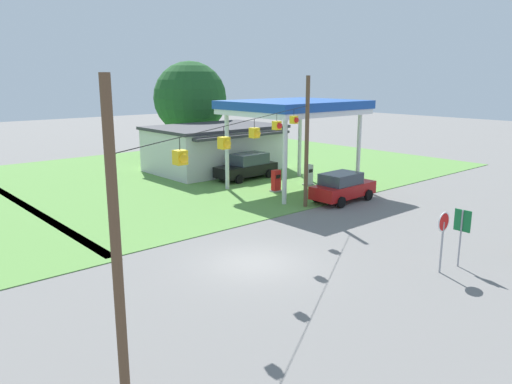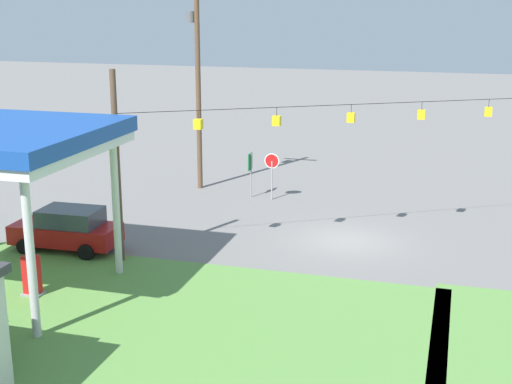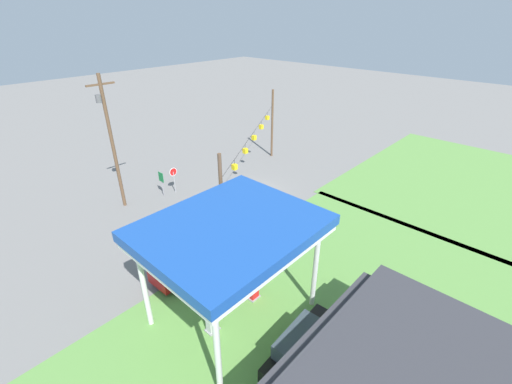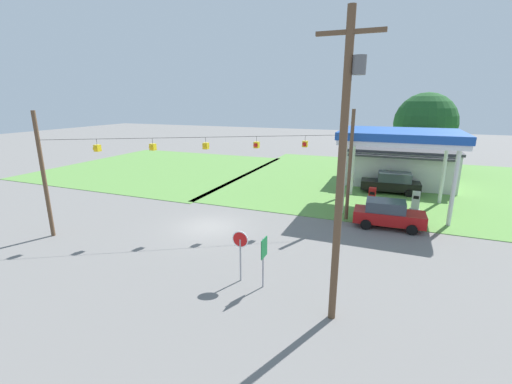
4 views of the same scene
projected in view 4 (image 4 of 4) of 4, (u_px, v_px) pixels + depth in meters
name	position (u px, v px, depth m)	size (l,w,h in m)	color
ground_plane	(209.00, 227.00, 23.09)	(160.00, 160.00, 0.00)	slate
grass_verge_station_corner	(415.00, 184.00, 34.77)	(36.00, 28.00, 0.04)	#5B8E42
grass_verge_opposite_corner	(161.00, 167.00, 43.17)	(24.00, 24.00, 0.04)	#5B8E42
gas_station_canopy	(400.00, 138.00, 25.67)	(8.56, 7.06, 6.09)	silver
gas_station_store	(398.00, 165.00, 34.91)	(10.51, 7.73, 3.71)	silver
fuel_pump_near	(372.00, 197.00, 27.51)	(0.71, 0.56, 1.51)	gray
fuel_pump_far	(416.00, 201.00, 26.35)	(0.71, 0.56, 1.51)	gray
car_at_pumps_front	(388.00, 214.00, 22.81)	(4.56, 2.22, 1.84)	#AD1414
car_at_pumps_rear	(391.00, 183.00, 31.12)	(5.18, 2.32, 1.97)	black
stop_sign_roadside	(240.00, 245.00, 15.79)	(0.80, 0.08, 2.50)	#99999E
route_sign	(264.00, 253.00, 15.24)	(0.10, 0.70, 2.40)	gray
utility_pole_main	(343.00, 162.00, 11.88)	(2.20, 0.44, 11.18)	brown
signal_span_gantry	(206.00, 164.00, 21.95)	(17.01, 10.24, 7.72)	brown
tree_behind_station	(425.00, 123.00, 39.55)	(6.95, 6.95, 9.14)	#4C3828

